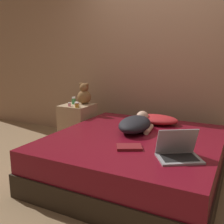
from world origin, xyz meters
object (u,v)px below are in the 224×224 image
object	(u,v)px
laptop	(178,152)
teddy_bear	(84,95)
bottle_pink	(69,104)
pillow	(156,119)
bottle_white	(76,104)
bottle_amber	(77,105)
bottle_green	(74,101)
book	(129,147)
person_lying	(136,123)

from	to	relation	value
laptop	teddy_bear	world-z (taller)	teddy_bear
laptop	bottle_pink	bearing A→B (deg)	121.89
pillow	teddy_bear	distance (m)	1.13
bottle_white	pillow	bearing A→B (deg)	6.85
bottle_white	bottle_amber	bearing A→B (deg)	-50.78
pillow	bottle_green	xyz separation A→B (m)	(-1.23, -0.02, 0.14)
bottle_amber	book	world-z (taller)	bottle_amber
bottle_white	bottle_green	bearing A→B (deg)	137.37
bottle_amber	teddy_bear	bearing A→B (deg)	102.76
bottle_white	bottle_green	distance (m)	0.16
bottle_amber	laptop	bearing A→B (deg)	-27.05
person_lying	teddy_bear	distance (m)	1.11
teddy_bear	bottle_green	xyz separation A→B (m)	(-0.12, -0.09, -0.08)
laptop	bottle_amber	xyz separation A→B (m)	(-1.55, 0.79, 0.13)
teddy_bear	book	size ratio (longest dim) A/B	1.11
bottle_white	bottle_amber	xyz separation A→B (m)	(0.07, -0.08, 0.01)
person_lying	book	bearing A→B (deg)	-81.07
bottle_white	book	bearing A→B (deg)	-35.95
person_lying	teddy_bear	size ratio (longest dim) A/B	2.44
bottle_green	person_lying	bearing A→B (deg)	-18.62
teddy_bear	laptop	bearing A→B (deg)	-33.59
teddy_bear	pillow	bearing A→B (deg)	-3.32
bottle_pink	bottle_green	xyz separation A→B (m)	(-0.05, 0.18, 0.02)
laptop	book	size ratio (longest dim) A/B	1.55
teddy_bear	bottle_pink	world-z (taller)	teddy_bear
book	bottle_green	bearing A→B (deg)	143.37
pillow	bottle_amber	xyz separation A→B (m)	(-1.04, -0.22, 0.13)
pillow	laptop	xyz separation A→B (m)	(0.51, -1.01, 0.00)
teddy_bear	bottle_green	size ratio (longest dim) A/B	3.00
person_lying	bottle_green	xyz separation A→B (m)	(-1.12, 0.38, 0.12)
person_lying	bottle_amber	distance (m)	0.95
pillow	bottle_green	size ratio (longest dim) A/B	5.35
bottle_green	book	world-z (taller)	bottle_green
teddy_bear	bottle_amber	xyz separation A→B (m)	(0.06, -0.28, -0.10)
person_lying	bottle_green	world-z (taller)	bottle_green
teddy_bear	bottle_amber	distance (m)	0.30
bottle_amber	pillow	bearing A→B (deg)	11.73
pillow	bottle_amber	distance (m)	1.07
bottle_white	bottle_pink	bearing A→B (deg)	-134.36
bottle_pink	bottle_green	size ratio (longest dim) A/B	0.55
pillow	bottle_white	world-z (taller)	bottle_white
pillow	book	distance (m)	0.98
person_lying	teddy_bear	xyz separation A→B (m)	(-0.99, 0.46, 0.20)
laptop	bottle_amber	size ratio (longest dim) A/B	5.98
person_lying	bottle_pink	world-z (taller)	bottle_pink
pillow	book	bearing A→B (deg)	-86.67
pillow	bottle_amber	bearing A→B (deg)	-168.27
person_lying	book	size ratio (longest dim) A/B	2.71
book	teddy_bear	bearing A→B (deg)	138.08
laptop	bottle_amber	distance (m)	1.74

